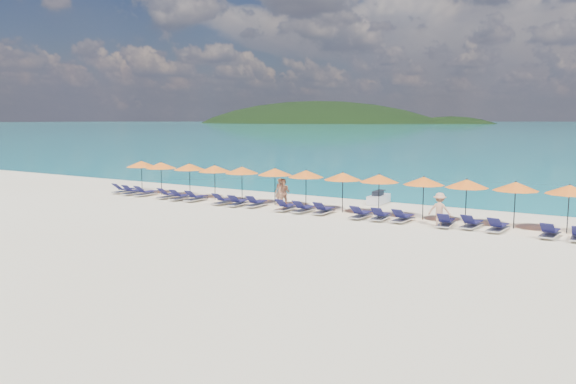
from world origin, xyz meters
The scene contains 39 objects.
ground centered at (0.00, 0.00, 0.00)m, with size 1400.00×1400.00×0.00m, color beige.
headland_main centered at (-300.00, 540.00, -38.00)m, with size 374.00×242.00×126.50m.
headland_small centered at (-150.00, 560.00, -35.00)m, with size 162.00×126.00×85.50m.
jetski centered at (2.76, 9.09, 0.32)m, with size 0.99×2.26×0.79m.
beachgoer_a centered at (-1.96, 5.21, 0.82)m, with size 0.60×0.39×1.64m, color tan.
beachgoer_b centered at (-1.66, 5.18, 0.82)m, with size 0.79×0.46×1.63m, color tan.
beachgoer_c centered at (8.19, 3.62, 0.83)m, with size 1.08×0.50×1.66m, color tan.
umbrella_0 centered at (-13.50, 5.14, 2.02)m, with size 2.10×2.10×2.28m.
umbrella_1 centered at (-11.42, 4.95, 2.02)m, with size 2.10×2.10×2.28m.
umbrella_2 centered at (-9.07, 5.19, 2.02)m, with size 2.10×2.10×2.28m.
umbrella_3 centered at (-6.76, 4.99, 2.02)m, with size 2.10×2.10×2.28m.
umbrella_4 centered at (-4.62, 5.01, 2.02)m, with size 2.10×2.10×2.28m.
umbrella_5 centered at (-2.31, 5.21, 2.02)m, with size 2.10×2.10×2.28m.
umbrella_6 centered at (-0.09, 5.11, 2.02)m, with size 2.10×2.10×2.28m.
umbrella_7 centered at (2.34, 4.96, 2.02)m, with size 2.10×2.10×2.28m.
umbrella_8 centered at (4.45, 5.05, 2.02)m, with size 2.10×2.10×2.28m.
umbrella_9 centered at (6.87, 5.10, 2.02)m, with size 2.10×2.10×2.28m.
umbrella_10 centered at (9.04, 5.06, 2.02)m, with size 2.10×2.10×2.28m.
umbrella_11 centered at (11.30, 5.11, 2.02)m, with size 2.10×2.10×2.28m.
umbrella_12 centered at (13.57, 5.10, 2.02)m, with size 2.10×2.10×2.28m.
lounger_0 centered at (-14.16, 4.06, 0.24)m, with size 0.78×1.75×0.66m.
lounger_1 centered at (-13.03, 3.84, 0.24)m, with size 0.72×1.73×0.66m.
lounger_2 centered at (-11.85, 3.88, 0.24)m, with size 0.67×1.72×0.66m.
lounger_3 centered at (-9.67, 3.83, 0.24)m, with size 0.74×1.74×0.66m.
lounger_4 centered at (-8.51, 3.69, 0.24)m, with size 0.65×1.71×0.66m.
lounger_5 centered at (-7.36, 3.84, 0.24)m, with size 0.63×1.70×0.66m.
lounger_6 centered at (-5.01, 3.70, 0.24)m, with size 0.76×1.75×0.66m.
lounger_7 centered at (-3.93, 3.67, 0.24)m, with size 0.79×1.75×0.66m.
lounger_8 centered at (-2.80, 3.95, 0.24)m, with size 0.71×1.73×0.66m.
lounger_9 centered at (-0.55, 3.68, 0.24)m, with size 0.64×1.71×0.66m.
lounger_10 centered at (0.58, 3.71, 0.24)m, with size 0.69×1.72×0.66m.
lounger_11 centered at (1.76, 3.85, 0.24)m, with size 0.67×1.72×0.66m.
lounger_12 centered at (4.05, 3.71, 0.24)m, with size 0.72×1.74×0.66m.
lounger_13 centered at (5.12, 3.77, 0.24)m, with size 0.72×1.73×0.66m.
lounger_14 centered at (6.26, 3.86, 0.24)m, with size 0.73×1.74×0.66m.
lounger_15 centered at (8.46, 3.76, 0.24)m, with size 0.75×1.74×0.66m.
lounger_16 centered at (9.61, 4.03, 0.24)m, with size 0.79×1.75×0.66m.
lounger_17 centered at (10.84, 3.88, 0.24)m, with size 0.79×1.75×0.66m.
lounger_18 centered at (13.04, 3.74, 0.24)m, with size 0.76×1.75×0.66m.
Camera 1 is at (16.07, -22.72, 5.17)m, focal length 35.00 mm.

